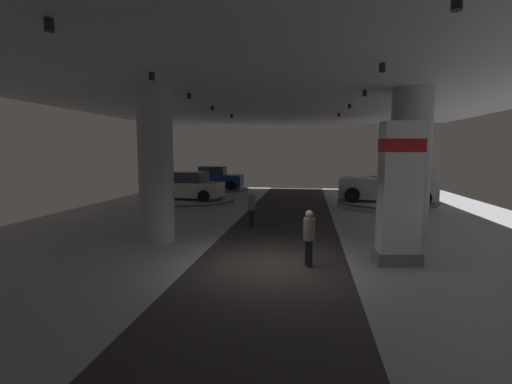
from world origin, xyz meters
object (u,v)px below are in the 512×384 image
Objects in this scene: pickup_truck_far_right at (393,185)px; display_car_far_left at (189,187)px; column_right at (410,163)px; display_platform_deep_right at (396,194)px; brand_sign_pylon at (400,192)px; display_platform_far_left at (189,201)px; display_platform_deep_left at (215,191)px; column_left at (156,164)px; display_car_deep_right at (396,181)px; display_platform_far_right at (386,203)px; display_car_deep_left at (214,179)px; visitor_walking_near at (251,206)px; visitor_walking_far at (309,234)px.

pickup_truck_far_right reaches higher than display_car_far_left.
display_platform_deep_right is (2.48, 12.82, -2.59)m from column_right.
display_platform_far_left is (-9.98, 11.25, -1.95)m from brand_sign_pylon.
display_car_far_left reaches higher than display_platform_far_left.
display_platform_deep_left is at bearing 130.59° from column_right.
column_left is at bearing 168.20° from brand_sign_pylon.
display_platform_deep_right is at bearing 79.03° from column_right.
display_platform_far_left is at bearing 173.31° from display_car_far_left.
display_car_deep_right is (3.71, 16.64, -1.03)m from brand_sign_pylon.
display_platform_deep_left reaches higher than display_platform_far_right.
display_car_deep_right is 1.06× the size of display_car_deep_left.
visitor_walking_near is (5.04, -6.83, -0.09)m from display_car_far_left.
display_platform_far_left is (-13.68, -5.39, -0.92)m from display_car_deep_right.
column_right reaches higher than display_platform_far_right.
column_right is 0.97× the size of display_platform_deep_right.
pickup_truck_far_right is 1.31× the size of display_car_deep_left.
brand_sign_pylon is (7.88, -1.65, -0.67)m from column_left.
display_car_deep_left is 2.70× the size of visitor_walking_far.
display_car_deep_left is 12.96m from visitor_walking_near.
display_car_deep_right is at bearing 105.74° from display_platform_deep_right.
display_car_far_left is (-11.17, 7.46, -1.76)m from column_right.
display_car_deep_left reaches higher than visitor_walking_near.
display_car_far_left is at bearing -93.11° from display_car_deep_left.
brand_sign_pylon is at bearing -99.98° from display_platform_far_right.
display_car_far_left reaches higher than display_platform_deep_left.
column_left reaches higher than display_platform_deep_right.
display_platform_deep_right is at bearing 71.85° from display_platform_far_right.
visitor_walking_far is at bearing -110.60° from display_platform_far_right.
display_platform_far_right is at bearing -23.50° from display_car_deep_left.
pickup_truck_far_right is 1.28× the size of display_car_far_left.
brand_sign_pylon reaches higher than display_car_deep_right.
column_left is 9.98m from display_car_far_left.
column_left is at bearing -137.10° from visitor_walking_near.
display_platform_deep_right is 14.95m from visitor_walking_near.
display_car_deep_left is at bearing 156.79° from pickup_truck_far_right.
pickup_truck_far_right reaches higher than display_car_deep_left.
pickup_truck_far_right is 13.05m from display_platform_deep_left.
column_right reaches higher than display_car_far_left.
display_car_deep_left reaches higher than display_platform_far_left.
brand_sign_pylon is 15.16m from display_platform_far_left.
display_platform_far_right is 11.98m from display_car_far_left.
column_left is 3.46× the size of visitor_walking_near.
display_platform_deep_right is at bearing 0.61° from display_platform_deep_left.
display_platform_far_left is (-11.98, -0.14, -0.04)m from display_platform_far_right.
column_left is at bearing 157.51° from visitor_walking_far.
pickup_truck_far_right is (2.32, 11.33, -0.84)m from brand_sign_pylon.
display_platform_far_left is at bearing -179.66° from pickup_truck_far_right.
pickup_truck_far_right is (1.09, 7.54, -1.51)m from column_right.
display_platform_far_left is at bearing 131.56° from brand_sign_pylon.
display_platform_deep_left is 0.93m from display_car_deep_left.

